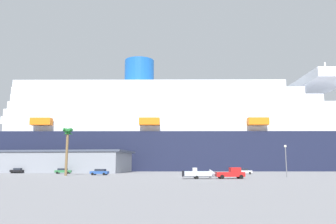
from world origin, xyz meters
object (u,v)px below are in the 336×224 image
(pickup_truck, at_px, (231,173))
(parked_car_blue_suv, at_px, (100,172))
(parked_car_black_coupe, at_px, (18,170))
(parked_car_green_wagon, at_px, (63,171))
(small_boat_on_trailer, at_px, (201,174))
(parked_car_silver_sedan, at_px, (245,171))
(palm_tree, at_px, (67,138))
(cruise_ship, at_px, (199,136))
(street_lamp, at_px, (286,156))

(pickup_truck, distance_m, parked_car_blue_suv, 36.62)
(parked_car_black_coupe, distance_m, parked_car_blue_suv, 34.11)
(parked_car_green_wagon, xyz_separation_m, parked_car_blue_suv, (14.83, -10.84, -0.00))
(small_boat_on_trailer, relative_size, parked_car_black_coupe, 1.67)
(pickup_truck, relative_size, small_boat_on_trailer, 0.80)
(parked_car_green_wagon, bearing_deg, pickup_truck, -30.52)
(pickup_truck, xyz_separation_m, small_boat_on_trailer, (-5.90, -1.19, -0.08))
(small_boat_on_trailer, height_order, parked_car_silver_sedan, small_boat_on_trailer)
(palm_tree, distance_m, parked_car_black_coupe, 31.67)
(cruise_ship, relative_size, parked_car_green_wagon, 45.23)
(cruise_ship, bearing_deg, parked_car_blue_suv, -110.36)
(cruise_ship, bearing_deg, parked_car_green_wagon, -125.88)
(palm_tree, relative_size, street_lamp, 1.70)
(palm_tree, bearing_deg, parked_car_blue_suv, 33.91)
(cruise_ship, distance_m, parked_car_silver_sedan, 55.01)
(parked_car_black_coupe, xyz_separation_m, parked_car_silver_sedan, (69.09, -0.87, -0.00))
(palm_tree, bearing_deg, pickup_truck, -17.29)
(pickup_truck, height_order, parked_car_silver_sedan, pickup_truck)
(street_lamp, height_order, parked_car_green_wagon, street_lamp)
(street_lamp, distance_m, parked_car_silver_sedan, 23.18)
(parked_car_green_wagon, distance_m, parked_car_blue_suv, 18.37)
(parked_car_blue_suv, bearing_deg, parked_car_black_coupe, 155.73)
(parked_car_blue_suv, height_order, parked_car_silver_sedan, same)
(palm_tree, distance_m, parked_car_silver_sedan, 49.22)
(parked_car_blue_suv, relative_size, parked_car_silver_sedan, 1.07)
(pickup_truck, relative_size, street_lamp, 0.84)
(small_boat_on_trailer, distance_m, palm_tree, 37.14)
(parked_car_black_coupe, distance_m, parked_car_silver_sedan, 69.09)
(small_boat_on_trailer, height_order, parked_car_black_coupe, small_boat_on_trailer)
(parked_car_silver_sedan, bearing_deg, cruise_ship, 105.42)
(parked_car_black_coupe, relative_size, parked_car_silver_sedan, 1.00)
(street_lamp, xyz_separation_m, parked_car_blue_suv, (-44.76, 8.70, -3.79))
(pickup_truck, xyz_separation_m, parked_car_blue_suv, (-32.42, 17.03, -0.21))
(cruise_ship, bearing_deg, palm_tree, -114.11)
(pickup_truck, relative_size, parked_car_silver_sedan, 1.34)
(pickup_truck, xyz_separation_m, palm_tree, (-39.47, 12.28, 8.34))
(cruise_ship, xyz_separation_m, pickup_truck, (8.55, -81.37, -14.12))
(cruise_ship, relative_size, parked_car_blue_suv, 47.52)
(parked_car_black_coupe, bearing_deg, small_boat_on_trailer, -29.23)
(parked_car_green_wagon, bearing_deg, parked_car_silver_sedan, 2.51)
(parked_car_blue_suv, bearing_deg, street_lamp, -11.00)
(pickup_truck, bearing_deg, parked_car_silver_sedan, 79.53)
(parked_car_black_coupe, relative_size, parked_car_green_wagon, 0.89)
(parked_car_green_wagon, bearing_deg, small_boat_on_trailer, -35.09)
(street_lamp, xyz_separation_m, parked_car_black_coupe, (-75.85, 22.72, -3.79))
(parked_car_green_wagon, xyz_separation_m, parked_car_silver_sedan, (52.83, 2.31, -0.00))
(parked_car_silver_sedan, bearing_deg, parked_car_blue_suv, -160.91)
(palm_tree, xyz_separation_m, parked_car_blue_suv, (7.05, 4.74, -8.55))
(cruise_ship, distance_m, parked_car_blue_suv, 70.11)
(street_lamp, bearing_deg, pickup_truck, -145.99)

